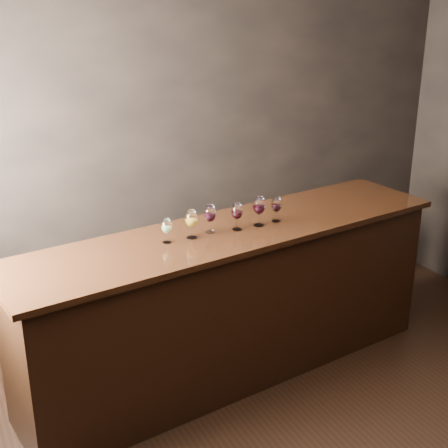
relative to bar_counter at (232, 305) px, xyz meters
name	(u,v)px	position (x,y,z in m)	size (l,w,h in m)	color
ground	(343,444)	(0.27, -1.09, -0.58)	(5.00, 5.00, 0.00)	black
room_shell	(318,182)	(0.03, -0.98, 1.23)	(5.02, 4.52, 2.81)	black
bar_counter	(232,305)	(0.00, 0.00, 0.00)	(3.29, 0.71, 1.15)	black
bar_top	(233,232)	(0.00, 0.00, 0.60)	(3.40, 0.79, 0.04)	black
back_bar_shelf	(232,269)	(0.48, 0.94, -0.19)	(2.15, 0.40, 0.77)	black
glass_white	(167,227)	(-0.52, -0.03, 0.73)	(0.07, 0.07, 0.17)	white
glass_amber	(191,219)	(-0.33, -0.02, 0.76)	(0.09, 0.09, 0.20)	white
glass_red_a	(210,214)	(-0.17, 0.01, 0.76)	(0.09, 0.09, 0.20)	white
glass_red_b	(237,212)	(0.02, -0.02, 0.75)	(0.08, 0.08, 0.20)	white
glass_red_c	(259,206)	(0.21, -0.02, 0.77)	(0.09, 0.09, 0.22)	white
glass_red_d	(276,205)	(0.37, 0.00, 0.74)	(0.08, 0.08, 0.18)	white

